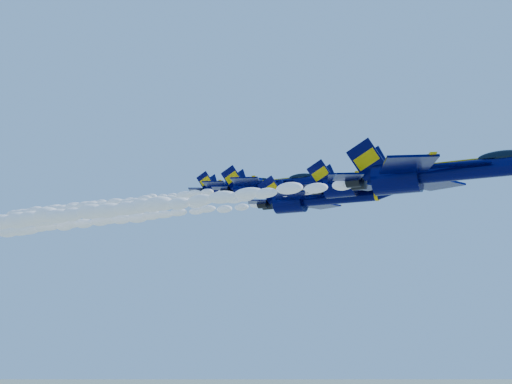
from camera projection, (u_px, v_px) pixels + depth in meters
The scene contains 10 objects.
jet_lead at pixel (441, 172), 46.21m from camera, with size 17.98×14.75×6.68m.
smoke_trail_jet_lead at pixel (131, 207), 61.25m from camera, with size 49.42×2.29×2.06m, color white.
jet_second at pixel (369, 183), 62.49m from camera, with size 16.33×13.40×6.07m.
smoke_trail_jet_second at pixel (142, 208), 77.21m from camera, with size 49.42×2.08×1.87m, color white.
jet_third at pixel (317, 199), 69.48m from camera, with size 17.74×14.55×6.59m.
smoke_trail_jet_third at pixel (115, 220), 84.47m from camera, with size 49.42×2.26×2.03m, color white.
jet_fourth at pixel (271, 185), 85.86m from camera, with size 19.04×15.62×7.07m.
smoke_trail_jet_fourth at pixel (106, 205), 101.10m from camera, with size 49.42×2.43×2.18m, color white.
jet_fifth at pixel (236, 187), 96.59m from camera, with size 17.15×14.07×6.37m.
smoke_trail_jet_fifth at pixel (95, 204), 111.47m from camera, with size 49.42×2.19×1.97m, color white.
Camera 1 is at (24.31, -62.34, 141.17)m, focal length 40.00 mm.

